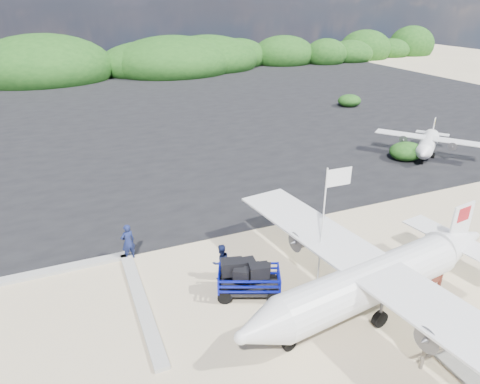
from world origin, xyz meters
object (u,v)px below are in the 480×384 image
Objects in this scene: crew_b at (221,262)px; aircraft_large at (343,118)px; signboard at (423,299)px; baggage_cart at (249,294)px; flagpole at (317,287)px; aircraft_small at (72,120)px; crew_a at (128,242)px.

aircraft_large is (19.64, 19.25, -0.79)m from crew_b.
crew_b is (-6.74, 4.28, 0.79)m from signboard.
baggage_cart is at bearing 104.73° from crew_b.
crew_b is at bearing 139.26° from signboard.
aircraft_small is at bearing 103.85° from flagpole.
signboard is 34.77m from aircraft_small.
aircraft_large reaches higher than crew_b.
baggage_cart is 0.42× the size of aircraft_small.
flagpole reaches higher than aircraft_small.
crew_b is 0.11× the size of aircraft_large.
signboard is 26.84m from aircraft_large.
aircraft_large is at bearing -160.70° from crew_a.
baggage_cart is 6.76m from signboard.
signboard is 12.35m from crew_a.
flagpole is at bearing 138.85° from signboard.
crew_b is 29.03m from aircraft_small.
flagpole is at bearing 45.01° from aircraft_large.
aircraft_large reaches higher than aircraft_small.
crew_b reaches higher than baggage_cart.
crew_a is (-6.56, 5.02, 0.85)m from flagpole.
aircraft_large is at bearing -144.18° from crew_b.
crew_a is at bearing -50.84° from crew_b.
aircraft_small is at bearing 122.15° from baggage_cart.
crew_a is at bearing 142.59° from flagpole.
aircraft_small is (-7.59, 30.77, 0.00)m from flagpole.
signboard is at bearing 70.42° from aircraft_small.
aircraft_large reaches higher than signboard.
aircraft_small is at bearing -90.15° from crew_b.
signboard is 1.13× the size of crew_a.
crew_b reaches higher than signboard.
crew_a is (-9.98, 7.23, 0.85)m from signboard.
flagpole is 4.07m from signboard.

